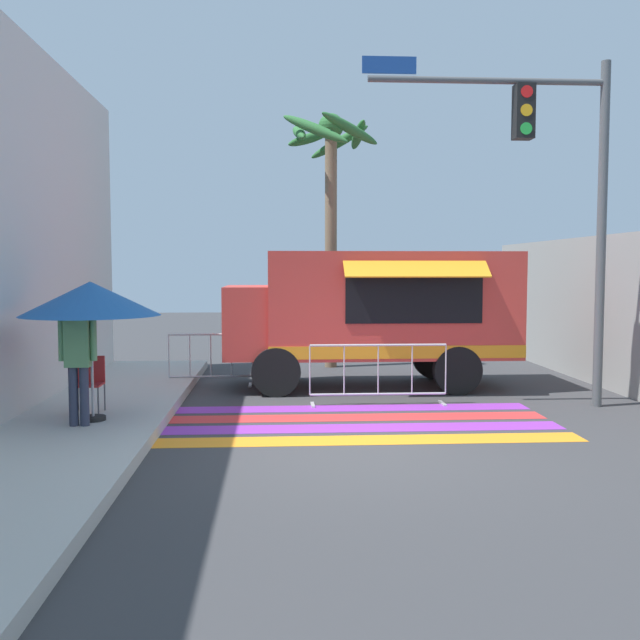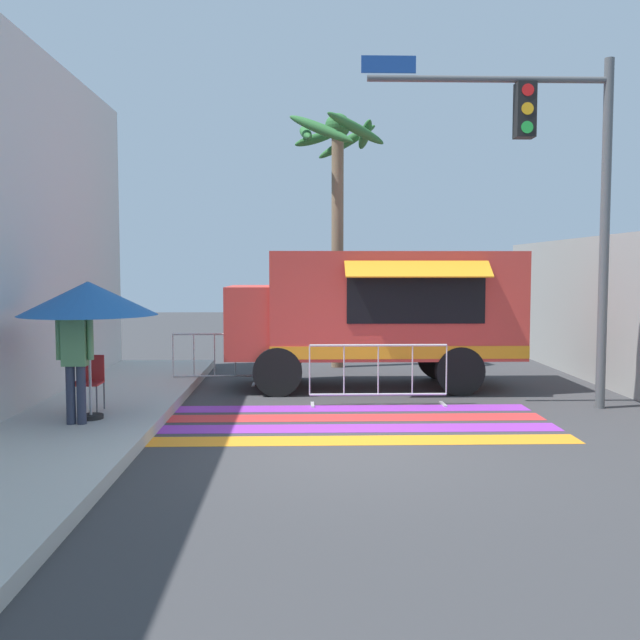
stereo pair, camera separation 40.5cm
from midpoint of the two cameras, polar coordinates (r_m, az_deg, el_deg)
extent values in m
plane|color=#38383A|center=(9.58, 3.87, -10.29)|extent=(60.00, 60.00, 0.00)
cube|color=orange|center=(10.04, 3.61, -9.59)|extent=(6.40, 0.56, 0.01)
cube|color=purple|center=(10.78, 3.23, -8.64)|extent=(6.40, 0.56, 0.01)
cube|color=red|center=(11.52, 2.91, -7.81)|extent=(6.40, 0.56, 0.01)
cube|color=purple|center=(12.26, 2.63, -7.07)|extent=(6.40, 0.56, 0.01)
cube|color=#D13D33|center=(14.38, 6.66, 1.28)|extent=(4.86, 2.18, 2.07)
cube|color=#D13D33|center=(14.25, -3.07, -0.08)|extent=(1.72, 2.01, 1.40)
cube|color=#1E232D|center=(14.27, -6.32, 1.31)|extent=(0.06, 1.75, 0.53)
cube|color=black|center=(13.32, 8.57, 1.71)|extent=(2.57, 0.03, 0.93)
cube|color=orange|center=(13.11, 8.75, 4.05)|extent=(2.67, 0.43, 0.31)
cube|color=orange|center=(13.37, 7.31, -2.61)|extent=(4.86, 0.01, 0.24)
cylinder|color=black|center=(13.35, -2.54, -4.17)|extent=(0.92, 0.22, 0.92)
cylinder|color=black|center=(15.34, -2.43, -3.09)|extent=(0.92, 0.22, 0.92)
cylinder|color=black|center=(13.73, 11.97, -4.02)|extent=(0.92, 0.22, 0.92)
cylinder|color=black|center=(15.67, 10.24, -2.99)|extent=(0.92, 0.22, 0.92)
cylinder|color=#515456|center=(13.07, 22.64, 6.22)|extent=(0.16, 0.16, 5.87)
cylinder|color=#515456|center=(12.76, 14.28, 18.17)|extent=(4.03, 0.11, 0.11)
cube|color=black|center=(12.79, 16.98, 15.74)|extent=(0.32, 0.28, 0.90)
cylinder|color=red|center=(12.72, 17.22, 17.18)|extent=(0.20, 0.02, 0.20)
cylinder|color=#F2A519|center=(12.66, 17.19, 15.86)|extent=(0.20, 0.02, 0.20)
cylinder|color=green|center=(12.60, 17.16, 14.53)|extent=(0.20, 0.02, 0.20)
cube|color=navy|center=(12.47, 6.50, 19.66)|extent=(0.90, 0.02, 0.28)
cylinder|color=black|center=(11.06, -16.85, -7.42)|extent=(0.36, 0.36, 0.06)
cylinder|color=#B2B2B7|center=(10.91, -16.95, -2.35)|extent=(0.04, 0.04, 2.03)
cone|color=#1E59A5|center=(10.85, -17.04, 1.68)|extent=(2.00, 2.00, 0.49)
cylinder|color=#4C4C51|center=(11.45, -18.44, -6.13)|extent=(0.02, 0.02, 0.42)
cylinder|color=#4C4C51|center=(11.34, -16.45, -6.19)|extent=(0.02, 0.02, 0.42)
cylinder|color=#4C4C51|center=(11.84, -17.87, -5.79)|extent=(0.02, 0.02, 0.42)
cylinder|color=#4C4C51|center=(11.73, -15.94, -5.84)|extent=(0.02, 0.02, 0.42)
cube|color=#B22626|center=(11.55, -17.20, -4.87)|extent=(0.43, 0.43, 0.03)
cube|color=#B22626|center=(11.71, -16.96, -3.67)|extent=(0.43, 0.03, 0.40)
cylinder|color=#2D3347|center=(10.70, -18.30, -5.72)|extent=(0.13, 0.13, 0.84)
cylinder|color=#2D3347|center=(10.66, -17.52, -5.74)|extent=(0.13, 0.13, 0.84)
cube|color=#598C59|center=(10.58, -18.00, -1.69)|extent=(0.34, 0.20, 0.68)
cylinder|color=#598C59|center=(10.64, -19.14, -1.50)|extent=(0.09, 0.09, 0.58)
cylinder|color=#598C59|center=(10.52, -16.86, -1.51)|extent=(0.09, 0.09, 0.58)
sphere|color=#9E7051|center=(10.54, -18.06, 0.94)|extent=(0.24, 0.24, 0.24)
cylinder|color=#B7BABF|center=(12.43, 5.63, -2.03)|extent=(2.39, 0.04, 0.04)
cylinder|color=#B7BABF|center=(12.55, 5.60, -5.95)|extent=(2.39, 0.04, 0.04)
cylinder|color=#B7BABF|center=(12.39, 0.10, -4.04)|extent=(0.02, 0.02, 0.86)
cylinder|color=#B7BABF|center=(12.42, 2.87, -4.02)|extent=(0.02, 0.02, 0.86)
cylinder|color=#B7BABF|center=(12.48, 5.61, -4.00)|extent=(0.02, 0.02, 0.86)
cylinder|color=#B7BABF|center=(12.57, 8.32, -3.96)|extent=(0.02, 0.02, 0.86)
cylinder|color=#B7BABF|center=(12.69, 10.99, -3.92)|extent=(0.02, 0.02, 0.86)
cube|color=#B7BABF|center=(12.49, 0.33, -6.81)|extent=(0.06, 0.44, 0.03)
cube|color=#B7BABF|center=(12.78, 10.73, -6.63)|extent=(0.06, 0.44, 0.03)
cylinder|color=#B7BABF|center=(14.62, -7.67, -1.13)|extent=(1.69, 0.04, 0.04)
cylinder|color=#B7BABF|center=(14.73, -7.64, -4.47)|extent=(1.69, 0.04, 0.04)
cylinder|color=#B7BABF|center=(14.78, -10.91, -2.79)|extent=(0.02, 0.02, 0.86)
cylinder|color=#B7BABF|center=(14.72, -9.29, -2.80)|extent=(0.02, 0.02, 0.86)
cylinder|color=#B7BABF|center=(14.67, -7.65, -2.80)|extent=(0.02, 0.02, 0.86)
cylinder|color=#B7BABF|center=(14.63, -6.01, -2.81)|extent=(0.02, 0.02, 0.86)
cylinder|color=#B7BABF|center=(14.60, -4.35, -2.81)|extent=(0.02, 0.02, 0.86)
cube|color=#B7BABF|center=(14.86, -10.69, -5.12)|extent=(0.06, 0.44, 0.03)
cube|color=#B7BABF|center=(14.69, -4.54, -5.17)|extent=(0.06, 0.44, 0.03)
cylinder|color=#7A664C|center=(17.21, 2.08, 5.53)|extent=(0.29, 0.29, 5.62)
sphere|color=#2D6B33|center=(17.54, 2.11, 15.24)|extent=(0.60, 0.60, 0.60)
ellipsoid|color=#2D6B33|center=(17.61, 4.31, 14.57)|extent=(0.34, 1.34, 0.67)
ellipsoid|color=#2D6B33|center=(18.26, 2.80, 14.05)|extent=(1.54, 0.74, 0.93)
ellipsoid|color=#2D6B33|center=(18.03, 0.41, 14.34)|extent=(1.28, 1.14, 0.71)
ellipsoid|color=#2D6B33|center=(17.39, -0.47, 14.75)|extent=(0.40, 1.55, 0.70)
ellipsoid|color=#2D6B33|center=(16.71, 0.79, 15.04)|extent=(1.62, 1.03, 0.93)
ellipsoid|color=#2D6B33|center=(16.83, 3.62, 15.05)|extent=(1.52, 0.97, 0.78)
camera|label=1|loc=(0.20, -89.06, 0.07)|focal=40.00mm
camera|label=2|loc=(0.20, 90.94, -0.07)|focal=40.00mm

